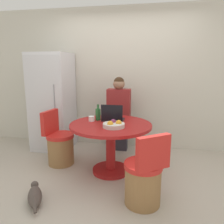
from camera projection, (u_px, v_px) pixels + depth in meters
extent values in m
plane|color=#B2A899|center=(110.00, 182.00, 2.95)|extent=(12.00, 12.00, 0.00)
cube|color=beige|center=(126.00, 79.00, 4.11)|extent=(7.00, 0.06, 2.60)
cube|color=silver|center=(53.00, 102.00, 4.07)|extent=(0.68, 0.67, 1.78)
cube|color=silver|center=(44.00, 105.00, 3.75)|extent=(0.65, 0.01, 1.67)
cylinder|color=gray|center=(54.00, 100.00, 3.68)|extent=(0.02, 0.02, 0.53)
cylinder|color=maroon|center=(111.00, 170.00, 3.25)|extent=(0.54, 0.54, 0.05)
cylinder|color=maroon|center=(111.00, 148.00, 3.18)|extent=(0.14, 0.14, 0.65)
cylinder|color=maroon|center=(111.00, 125.00, 3.11)|extent=(1.17, 1.17, 0.04)
cylinder|color=olive|center=(143.00, 185.00, 2.47)|extent=(0.41, 0.41, 0.44)
cylinder|color=red|center=(143.00, 165.00, 2.42)|extent=(0.43, 0.43, 0.06)
cube|color=red|center=(153.00, 153.00, 2.22)|extent=(0.35, 0.29, 0.37)
cylinder|color=olive|center=(61.00, 151.00, 3.49)|extent=(0.41, 0.41, 0.44)
cylinder|color=red|center=(60.00, 136.00, 3.44)|extent=(0.43, 0.43, 0.06)
cube|color=red|center=(50.00, 122.00, 3.45)|extent=(0.12, 0.39, 0.37)
cube|color=#2D2D38|center=(120.00, 137.00, 4.08)|extent=(0.28, 0.16, 0.49)
cube|color=#2D2D38|center=(119.00, 121.00, 3.96)|extent=(0.32, 0.36, 0.14)
cube|color=maroon|center=(119.00, 104.00, 3.81)|extent=(0.40, 0.22, 0.52)
sphere|color=#936B51|center=(119.00, 84.00, 3.74)|extent=(0.20, 0.20, 0.20)
sphere|color=#382314|center=(119.00, 82.00, 3.73)|extent=(0.18, 0.18, 0.18)
cube|color=#232328|center=(113.00, 120.00, 3.31)|extent=(0.32, 0.24, 0.02)
cube|color=black|center=(112.00, 113.00, 3.17)|extent=(0.32, 0.01, 0.24)
cylinder|color=beige|center=(114.00, 125.00, 2.92)|extent=(0.30, 0.30, 0.05)
sphere|color=orange|center=(119.00, 123.00, 2.91)|extent=(0.08, 0.08, 0.08)
sphere|color=#7A2D5B|center=(113.00, 122.00, 2.98)|extent=(0.07, 0.07, 0.07)
sphere|color=orange|center=(110.00, 124.00, 2.87)|extent=(0.08, 0.08, 0.08)
cylinder|color=white|center=(92.00, 119.00, 3.24)|extent=(0.09, 0.09, 0.08)
cylinder|color=#23602D|center=(98.00, 114.00, 3.30)|extent=(0.08, 0.08, 0.17)
cylinder|color=#23602D|center=(98.00, 107.00, 3.28)|extent=(0.03, 0.03, 0.07)
ellipsoid|color=#473D38|center=(35.00, 197.00, 2.49)|extent=(0.33, 0.42, 0.16)
sphere|color=#473D38|center=(35.00, 185.00, 2.69)|extent=(0.09, 0.09, 0.09)
cylinder|color=#473D38|center=(35.00, 204.00, 2.33)|extent=(0.12, 0.16, 0.13)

